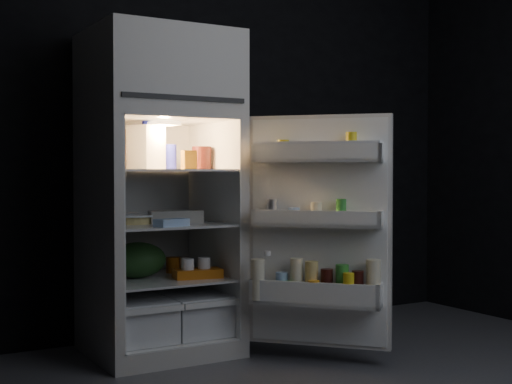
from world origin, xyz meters
TOP-DOWN VIEW (x-y plane):
  - wall_back at (0.00, 1.70)m, footprint 4.00×0.00m
  - refrigerator at (-0.40, 1.32)m, footprint 0.76×0.71m
  - fridge_door at (0.23, 0.66)m, footprint 0.63×0.66m
  - milk_jug at (-0.47, 1.31)m, footprint 0.20×0.20m
  - mayo_jar at (-0.33, 1.35)m, footprint 0.10×0.10m
  - jam_jar at (-0.14, 1.29)m, footprint 0.14×0.14m
  - amber_bottle at (-0.60, 1.39)m, footprint 0.09×0.09m
  - small_carton at (-0.32, 1.09)m, footprint 0.07×0.06m
  - egg_carton at (-0.33, 1.25)m, footprint 0.31×0.17m
  - pie at (-0.53, 1.36)m, footprint 0.34×0.34m
  - flat_package at (-0.44, 1.04)m, footprint 0.19×0.13m
  - wrapped_pkg at (-0.17, 1.43)m, footprint 0.16×0.15m
  - produce_bag at (-0.52, 1.33)m, footprint 0.40×0.37m
  - yogurt_tray at (-0.24, 1.15)m, footprint 0.28×0.19m
  - small_can_red at (-0.27, 1.41)m, footprint 0.10×0.10m
  - small_can_silver at (-0.21, 1.39)m, footprint 0.08×0.08m

SIDE VIEW (x-z plane):
  - yogurt_tray at x=-0.24m, z-range 0.43..0.48m
  - small_can_red at x=-0.27m, z-range 0.43..0.52m
  - small_can_silver at x=-0.21m, z-range 0.43..0.52m
  - produce_bag at x=-0.52m, z-range 0.43..0.62m
  - fridge_door at x=0.23m, z-range 0.07..1.29m
  - pie at x=-0.53m, z-range 0.73..0.77m
  - flat_package at x=-0.44m, z-range 0.73..0.77m
  - wrapped_pkg at x=-0.17m, z-range 0.73..0.78m
  - egg_carton at x=-0.33m, z-range 0.73..0.80m
  - refrigerator at x=-0.40m, z-range 0.07..1.85m
  - small_carton at x=-0.32m, z-range 1.03..1.13m
  - jam_jar at x=-0.14m, z-range 1.03..1.16m
  - mayo_jar at x=-0.33m, z-range 1.03..1.17m
  - amber_bottle at x=-0.60m, z-range 1.03..1.25m
  - milk_jug at x=-0.47m, z-range 1.03..1.27m
  - wall_back at x=0.00m, z-range 0.00..2.70m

